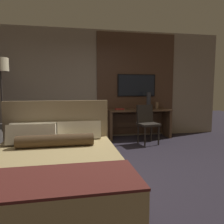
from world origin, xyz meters
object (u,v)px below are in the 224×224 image
Objects in this scene: desk_chair at (147,120)px; vase_short at (157,105)px; tv at (136,85)px; floor_lamp at (0,72)px; book at (119,109)px; bed at (54,170)px; desk at (139,119)px; vase_tall at (149,101)px.

desk_chair is 5.10× the size of vase_short.
floor_lamp is (-3.21, -0.61, 0.26)m from tv.
book is (-0.52, 0.61, 0.21)m from desk_chair.
floor_lamp reaches higher than desk_chair.
tv reaches higher than desk_chair.
tv is 5.82× the size of vase_short.
floor_lamp reaches higher than book.
bed is 9.39× the size of book.
vase_short is at bearing 4.53° from book.
vase_short is at bearing 7.77° from desk.
vase_short is 0.81× the size of book.
desk_chair is 0.83m from book.
floor_lamp is 8.73× the size of book.
book is at bearing -175.47° from vase_short.
bed is 1.28× the size of desk.
desk is 1.79× the size of desk_chair.
desk_chair is at bearing -4.02° from floor_lamp.
floor_lamp is at bearing -175.25° from vase_tall.
desk_chair is (-0.00, -0.62, 0.05)m from desk.
book is (-1.05, -0.08, -0.07)m from vase_short.
desk_chair is at bearing -90.44° from desk.
book is at bearing 8.16° from floor_lamp.
bed reaches higher than desk_chair.
vase_tall is at bearing -55.22° from tv.
vase_short is (0.53, -0.15, -0.54)m from tv.
floor_lamp reaches higher than vase_short.
desk_chair is at bearing -49.66° from book.
bed is 3.54m from vase_tall.
desk is 0.90m from tv.
floor_lamp reaches higher than desk.
desk is at bearing 80.54° from desk_chair.
floor_lamp is (-3.20, 0.22, 1.09)m from desk_chair.
desk is (1.99, 2.78, 0.20)m from bed.
desk is at bearing 7.04° from floor_lamp.
vase_short is at bearing 7.15° from floor_lamp.
bed is 3.84m from vase_short.
bed is 4.72× the size of vase_tall.
tv reaches higher than desk.
vase_tall reaches higher than desk_chair.
vase_short is at bearing 43.30° from desk_chair.
floor_lamp is (-1.22, 2.39, 1.33)m from bed.
bed is 3.43m from desk.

